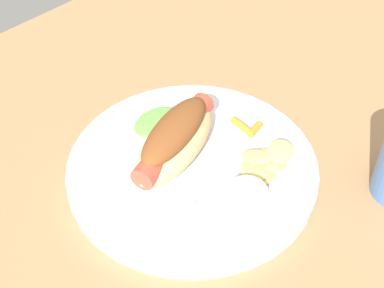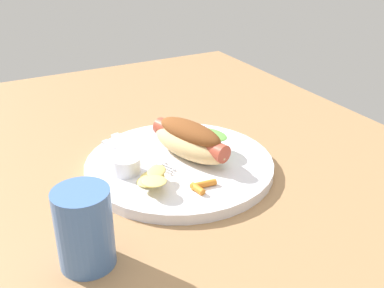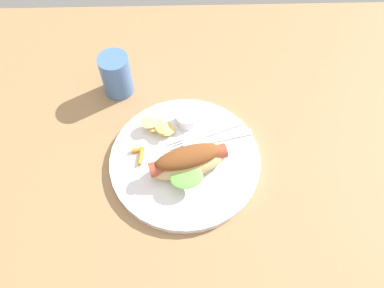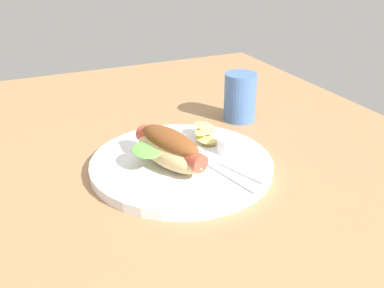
{
  "view_description": "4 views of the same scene",
  "coord_description": "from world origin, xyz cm",
  "px_view_note": "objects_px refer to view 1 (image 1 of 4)",
  "views": [
    {
      "loc": [
        34.6,
        28.68,
        48.87
      ],
      "look_at": [
        3.32,
        -1.36,
        6.6
      ],
      "focal_mm": 52.39,
      "sensor_mm": 36.0,
      "label": 1
    },
    {
      "loc": [
        -54.71,
        25.6,
        36.0
      ],
      "look_at": [
        0.36,
        -4.02,
        4.9
      ],
      "focal_mm": 43.09,
      "sensor_mm": 36.0,
      "label": 2
    },
    {
      "loc": [
        2.39,
        -40.24,
        66.45
      ],
      "look_at": [
        3.34,
        -1.86,
        5.55
      ],
      "focal_mm": 36.05,
      "sensor_mm": 36.0,
      "label": 3
    },
    {
      "loc": [
        60.41,
        -27.52,
        35.11
      ],
      "look_at": [
        2.02,
        -0.77,
        4.14
      ],
      "focal_mm": 41.71,
      "sensor_mm": 36.0,
      "label": 4
    }
  ],
  "objects_px": {
    "hot_dog": "(174,139)",
    "knife": "(178,215)",
    "fork": "(198,212)",
    "chips_pile": "(265,163)",
    "sauce_ramekin": "(247,198)",
    "carrot_garnish": "(248,128)",
    "plate": "(192,168)"
  },
  "relations": [
    {
      "from": "hot_dog",
      "to": "fork",
      "type": "distance_m",
      "value": 0.09
    },
    {
      "from": "hot_dog",
      "to": "knife",
      "type": "xyz_separation_m",
      "value": [
        0.06,
        0.07,
        -0.03
      ]
    },
    {
      "from": "fork",
      "to": "carrot_garnish",
      "type": "distance_m",
      "value": 0.14
    },
    {
      "from": "plate",
      "to": "chips_pile",
      "type": "relative_size",
      "value": 3.9
    },
    {
      "from": "plate",
      "to": "carrot_garnish",
      "type": "distance_m",
      "value": 0.09
    },
    {
      "from": "sauce_ramekin",
      "to": "fork",
      "type": "bearing_deg",
      "value": -34.76
    },
    {
      "from": "sauce_ramekin",
      "to": "carrot_garnish",
      "type": "height_order",
      "value": "sauce_ramekin"
    },
    {
      "from": "fork",
      "to": "chips_pile",
      "type": "xyz_separation_m",
      "value": [
        -0.1,
        0.01,
        0.01
      ]
    },
    {
      "from": "sauce_ramekin",
      "to": "chips_pile",
      "type": "bearing_deg",
      "value": -161.79
    },
    {
      "from": "plate",
      "to": "knife",
      "type": "bearing_deg",
      "value": 32.84
    },
    {
      "from": "fork",
      "to": "chips_pile",
      "type": "distance_m",
      "value": 0.1
    },
    {
      "from": "hot_dog",
      "to": "carrot_garnish",
      "type": "relative_size",
      "value": 4.05
    },
    {
      "from": "plate",
      "to": "knife",
      "type": "distance_m",
      "value": 0.08
    },
    {
      "from": "hot_dog",
      "to": "carrot_garnish",
      "type": "bearing_deg",
      "value": -35.27
    },
    {
      "from": "plate",
      "to": "chips_pile",
      "type": "distance_m",
      "value": 0.09
    },
    {
      "from": "sauce_ramekin",
      "to": "carrot_garnish",
      "type": "bearing_deg",
      "value": -141.04
    },
    {
      "from": "plate",
      "to": "sauce_ramekin",
      "type": "height_order",
      "value": "sauce_ramekin"
    },
    {
      "from": "sauce_ramekin",
      "to": "carrot_garnish",
      "type": "relative_size",
      "value": 1.11
    },
    {
      "from": "plate",
      "to": "chips_pile",
      "type": "xyz_separation_m",
      "value": [
        -0.05,
        0.07,
        0.02
      ]
    },
    {
      "from": "fork",
      "to": "chips_pile",
      "type": "relative_size",
      "value": 2.02
    },
    {
      "from": "knife",
      "to": "chips_pile",
      "type": "xyz_separation_m",
      "value": [
        -0.12,
        0.02,
        0.01
      ]
    },
    {
      "from": "sauce_ramekin",
      "to": "fork",
      "type": "relative_size",
      "value": 0.29
    },
    {
      "from": "plate",
      "to": "chips_pile",
      "type": "height_order",
      "value": "chips_pile"
    },
    {
      "from": "fork",
      "to": "carrot_garnish",
      "type": "height_order",
      "value": "carrot_garnish"
    },
    {
      "from": "knife",
      "to": "sauce_ramekin",
      "type": "bearing_deg",
      "value": -46.83
    },
    {
      "from": "plate",
      "to": "hot_dog",
      "type": "distance_m",
      "value": 0.04
    },
    {
      "from": "fork",
      "to": "plate",
      "type": "bearing_deg",
      "value": 28.14
    },
    {
      "from": "sauce_ramekin",
      "to": "chips_pile",
      "type": "relative_size",
      "value": 0.58
    },
    {
      "from": "carrot_garnish",
      "to": "hot_dog",
      "type": "bearing_deg",
      "value": -19.34
    },
    {
      "from": "hot_dog",
      "to": "plate",
      "type": "bearing_deg",
      "value": -90.73
    },
    {
      "from": "chips_pile",
      "to": "fork",
      "type": "bearing_deg",
      "value": -7.09
    },
    {
      "from": "knife",
      "to": "carrot_garnish",
      "type": "bearing_deg",
      "value": -0.3
    }
  ]
}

